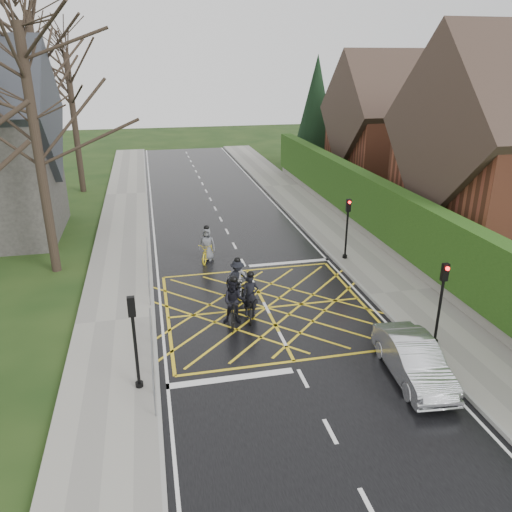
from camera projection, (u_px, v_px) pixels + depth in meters
name	position (u px, v px, depth m)	size (l,w,h in m)	color
ground	(266.00, 308.00, 20.50)	(120.00, 120.00, 0.00)	black
road	(266.00, 308.00, 20.49)	(9.00, 80.00, 0.01)	black
sidewalk_right	(400.00, 293.00, 21.67)	(3.00, 80.00, 0.15)	gray
sidewalk_left	(116.00, 322.00, 19.27)	(3.00, 80.00, 0.15)	gray
stone_wall	(378.00, 239.00, 27.37)	(0.50, 38.00, 0.70)	slate
hedge	(381.00, 208.00, 26.72)	(0.90, 38.00, 2.80)	#193D10
house_far	(399.00, 132.00, 38.19)	(9.80, 8.80, 10.30)	brown
conifer	(316.00, 114.00, 44.43)	(4.60, 4.60, 10.00)	black
tree_near	(30.00, 100.00, 21.24)	(9.24, 9.24, 11.44)	black
tree_mid	(37.00, 76.00, 28.04)	(10.08, 10.08, 12.48)	black
tree_far	(71.00, 94.00, 35.98)	(8.40, 8.40, 10.40)	black
railing_south	(152.00, 350.00, 16.10)	(0.05, 5.04, 1.03)	slate
railing_north	(148.00, 263.00, 22.91)	(0.05, 6.04, 1.03)	slate
traffic_light_ne	(347.00, 229.00, 24.72)	(0.24, 0.31, 3.21)	black
traffic_light_se	(440.00, 305.00, 17.08)	(0.24, 0.31, 3.21)	black
traffic_light_sw	(135.00, 344.00, 14.78)	(0.24, 0.31, 3.21)	black
cyclist_rear	(251.00, 302.00, 19.60)	(1.08, 2.08, 1.93)	black
cyclist_back	(234.00, 306.00, 19.03)	(1.10, 2.06, 1.98)	black
cyclist_mid	(238.00, 283.00, 21.24)	(1.28, 1.96, 1.80)	black
cyclist_front	(238.00, 282.00, 21.36)	(0.99, 1.72, 1.67)	black
cyclist_lead	(207.00, 248.00, 25.12)	(1.28, 2.03, 1.86)	gold
car	(413.00, 360.00, 15.80)	(1.38, 3.96, 1.30)	#B8BABF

